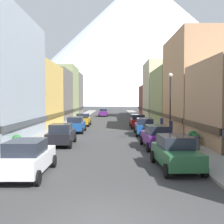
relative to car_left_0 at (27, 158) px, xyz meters
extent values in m
plane|color=#393939|center=(3.80, -5.17, -0.90)|extent=(400.00, 400.00, 0.00)
cube|color=gray|center=(-2.45, 29.83, -0.82)|extent=(2.50, 100.00, 0.15)
cube|color=gray|center=(10.05, 29.83, -0.82)|extent=(2.50, 100.00, 0.15)
cube|color=#D8B259|center=(-8.67, 25.30, 3.48)|extent=(9.95, 11.88, 8.76)
cube|color=brown|center=(-8.67, 25.30, 0.70)|extent=(10.25, 11.88, 0.50)
cube|color=#66605B|center=(-7.90, 36.93, 3.67)|extent=(8.41, 10.39, 9.15)
cube|color=#2D2B29|center=(-7.90, 36.93, 0.70)|extent=(8.71, 10.39, 0.50)
cube|color=#8C9966|center=(-8.31, 47.14, 4.55)|extent=(9.22, 9.66, 10.90)
cube|color=#3F442D|center=(-8.31, 47.14, 0.70)|extent=(9.52, 9.66, 0.50)
cube|color=#66605B|center=(-8.29, 57.32, 4.30)|extent=(9.18, 9.50, 10.39)
cube|color=#2D2B29|center=(-8.29, 57.32, 0.70)|extent=(9.48, 9.50, 0.50)
cube|color=tan|center=(14.68, 19.87, 4.75)|extent=(6.76, 11.49, 11.29)
cube|color=brown|center=(14.68, 19.87, 0.70)|extent=(7.06, 11.49, 0.50)
cube|color=#8C9966|center=(15.46, 32.73, 3.50)|extent=(8.32, 13.43, 8.81)
cube|color=#3F442D|center=(15.46, 32.73, 0.70)|extent=(8.62, 13.43, 0.50)
cube|color=beige|center=(15.27, 45.57, 4.94)|extent=(7.95, 11.06, 11.67)
cube|color=#595444|center=(15.27, 45.57, 0.70)|extent=(8.25, 11.06, 0.50)
cube|color=brown|center=(14.79, 55.88, 2.68)|extent=(6.98, 8.90, 7.16)
cube|color=#3B1B16|center=(14.79, 55.88, 0.70)|extent=(7.28, 8.90, 0.50)
cube|color=silver|center=(0.00, 0.06, -0.16)|extent=(1.85, 4.40, 0.80)
cube|color=#1E232D|center=(0.00, -0.19, 0.56)|extent=(1.60, 2.20, 0.64)
cylinder|color=black|center=(-0.92, 1.71, -0.56)|extent=(0.22, 0.68, 0.68)
cylinder|color=black|center=(0.92, 1.71, -0.56)|extent=(0.22, 0.68, 0.68)
cylinder|color=black|center=(0.92, -1.59, -0.56)|extent=(0.22, 0.68, 0.68)
cube|color=black|center=(0.00, 9.14, -0.16)|extent=(1.94, 4.44, 0.80)
cube|color=#1E232D|center=(0.01, 8.89, 0.56)|extent=(1.65, 2.24, 0.64)
cylinder|color=black|center=(-0.96, 10.77, -0.56)|extent=(0.24, 0.68, 0.68)
cylinder|color=black|center=(0.88, 10.81, -0.56)|extent=(0.24, 0.68, 0.68)
cylinder|color=black|center=(-0.88, 7.47, -0.56)|extent=(0.24, 0.68, 0.68)
cylinder|color=black|center=(0.96, 7.51, -0.56)|extent=(0.24, 0.68, 0.68)
cube|color=#19478C|center=(0.00, 18.09, -0.16)|extent=(1.85, 4.40, 0.80)
cube|color=#1E232D|center=(0.00, 17.84, 0.56)|extent=(1.61, 2.20, 0.64)
cylinder|color=black|center=(-0.92, 19.75, -0.56)|extent=(0.22, 0.68, 0.68)
cylinder|color=black|center=(0.92, 19.74, -0.56)|extent=(0.22, 0.68, 0.68)
cylinder|color=black|center=(-0.92, 16.45, -0.56)|extent=(0.22, 0.68, 0.68)
cylinder|color=black|center=(0.92, 16.44, -0.56)|extent=(0.22, 0.68, 0.68)
cube|color=#B28419|center=(0.00, 26.04, -0.16)|extent=(1.84, 4.40, 0.80)
cube|color=#1E232D|center=(0.00, 25.79, 0.56)|extent=(1.60, 2.20, 0.64)
cylinder|color=black|center=(-0.92, 27.69, -0.56)|extent=(0.22, 0.68, 0.68)
cylinder|color=black|center=(0.92, 27.69, -0.56)|extent=(0.22, 0.68, 0.68)
cylinder|color=black|center=(-0.92, 24.39, -0.56)|extent=(0.22, 0.68, 0.68)
cylinder|color=black|center=(0.92, 24.39, -0.56)|extent=(0.22, 0.68, 0.68)
cube|color=#265933|center=(7.60, 1.32, -0.16)|extent=(2.05, 4.48, 0.80)
cube|color=#1E232D|center=(7.59, 1.57, 0.56)|extent=(1.70, 2.27, 0.64)
cylinder|color=black|center=(8.60, -0.28, -0.56)|extent=(0.25, 0.69, 0.68)
cylinder|color=black|center=(6.76, -0.37, -0.56)|extent=(0.25, 0.69, 0.68)
cylinder|color=black|center=(8.44, 3.02, -0.56)|extent=(0.25, 0.69, 0.68)
cylinder|color=black|center=(6.60, 2.93, -0.56)|extent=(0.25, 0.69, 0.68)
cube|color=#591E72|center=(7.60, 7.84, -0.16)|extent=(2.01, 4.47, 0.80)
cube|color=#1E232D|center=(7.61, 7.59, 0.56)|extent=(1.68, 2.26, 0.64)
cylinder|color=black|center=(6.62, 9.46, -0.56)|extent=(0.25, 0.69, 0.68)
cylinder|color=black|center=(8.46, 9.53, -0.56)|extent=(0.25, 0.69, 0.68)
cylinder|color=black|center=(6.74, 6.16, -0.56)|extent=(0.25, 0.69, 0.68)
cylinder|color=black|center=(8.58, 6.23, -0.56)|extent=(0.25, 0.69, 0.68)
cube|color=#19478C|center=(7.60, 15.74, -0.16)|extent=(1.98, 4.46, 0.80)
cube|color=#1E232D|center=(7.59, 15.49, 0.56)|extent=(1.67, 2.25, 0.64)
cylinder|color=black|center=(6.73, 17.41, -0.56)|extent=(0.24, 0.69, 0.68)
cylinder|color=black|center=(8.57, 17.36, -0.56)|extent=(0.24, 0.69, 0.68)
cylinder|color=black|center=(6.63, 14.12, -0.56)|extent=(0.24, 0.69, 0.68)
cylinder|color=black|center=(8.47, 14.06, -0.56)|extent=(0.24, 0.69, 0.68)
cube|color=#9E1111|center=(7.60, 23.40, -0.16)|extent=(1.90, 4.42, 0.80)
cube|color=#1E232D|center=(7.60, 23.15, 0.56)|extent=(1.63, 2.22, 0.64)
cylinder|color=black|center=(6.70, 25.06, -0.56)|extent=(0.23, 0.68, 0.68)
cylinder|color=black|center=(8.54, 25.03, -0.56)|extent=(0.23, 0.68, 0.68)
cylinder|color=black|center=(6.66, 21.76, -0.56)|extent=(0.23, 0.68, 0.68)
cylinder|color=black|center=(8.50, 21.73, -0.56)|extent=(0.23, 0.68, 0.68)
cube|color=#591E72|center=(2.20, 48.32, -0.16)|extent=(1.84, 4.40, 0.80)
cube|color=#1E232D|center=(2.20, 48.57, 0.56)|extent=(1.60, 2.20, 0.64)
cylinder|color=black|center=(3.12, 46.67, -0.56)|extent=(0.22, 0.68, 0.68)
cylinder|color=black|center=(1.28, 46.67, -0.56)|extent=(0.22, 0.68, 0.68)
cylinder|color=black|center=(3.12, 49.97, -0.56)|extent=(0.22, 0.68, 0.68)
cylinder|color=black|center=(1.28, 49.97, -0.56)|extent=(0.22, 0.68, 0.68)
cylinder|color=#4C5156|center=(10.15, 6.16, -0.30)|extent=(0.56, 0.56, 0.90)
cylinder|color=#2D2D33|center=(10.15, 6.16, 0.19)|extent=(0.59, 0.59, 0.08)
cylinder|color=gray|center=(-3.20, 7.74, -0.59)|extent=(0.47, 0.47, 0.33)
sphere|color=#256E2C|center=(-3.20, 7.74, -0.16)|extent=(0.66, 0.66, 0.66)
cylinder|color=brown|center=(10.80, 8.28, -0.59)|extent=(0.53, 0.53, 0.32)
sphere|color=#1D5B2C|center=(10.80, 8.28, -0.16)|extent=(0.67, 0.67, 0.67)
cylinder|color=brown|center=(10.80, 9.13, -0.56)|extent=(0.44, 0.44, 0.39)
sphere|color=#1E5C2F|center=(10.80, 9.13, -0.07)|extent=(0.74, 0.74, 0.74)
cylinder|color=navy|center=(10.05, 14.13, -0.03)|extent=(0.36, 0.36, 1.44)
sphere|color=tan|center=(10.05, 14.13, 0.80)|extent=(0.23, 0.23, 0.23)
cylinder|color=navy|center=(10.05, 19.20, -0.06)|extent=(0.36, 0.36, 1.37)
sphere|color=tan|center=(10.05, 19.20, 0.73)|extent=(0.22, 0.22, 0.22)
cylinder|color=black|center=(9.15, 10.25, 2.00)|extent=(0.12, 0.12, 5.50)
sphere|color=white|center=(9.15, 10.25, 4.93)|extent=(0.36, 0.36, 0.36)
cone|color=silver|center=(32.87, 254.83, 60.58)|extent=(250.55, 250.55, 122.95)
camera|label=1|loc=(4.15, -13.42, 2.84)|focal=44.30mm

